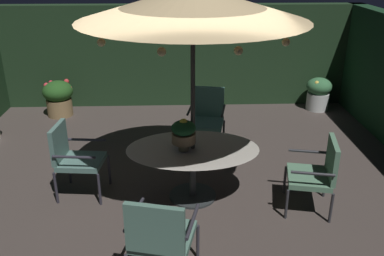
{
  "coord_description": "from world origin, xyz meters",
  "views": [
    {
      "loc": [
        0.01,
        -4.96,
        3.08
      ],
      "look_at": [
        0.2,
        0.14,
        0.9
      ],
      "focal_mm": 38.85,
      "sensor_mm": 36.0,
      "label": 1
    }
  ],
  "objects_px": {
    "patio_chair_southeast": "(160,235)",
    "potted_plant_right_near": "(58,97)",
    "patio_chair_northeast": "(207,115)",
    "patio_chair_east": "(73,155)",
    "patio_umbrella": "(193,3)",
    "patio_chair_north": "(318,171)",
    "patio_dining_table": "(193,158)",
    "centerpiece_planter": "(184,132)",
    "potted_plant_front_corner": "(318,93)"
  },
  "relations": [
    {
      "from": "patio_chair_northeast",
      "to": "potted_plant_right_near",
      "type": "height_order",
      "value": "patio_chair_northeast"
    },
    {
      "from": "patio_dining_table",
      "to": "patio_umbrella",
      "type": "bearing_deg",
      "value": 15.92
    },
    {
      "from": "patio_chair_northeast",
      "to": "patio_chair_east",
      "type": "bearing_deg",
      "value": -143.18
    },
    {
      "from": "patio_chair_southeast",
      "to": "potted_plant_right_near",
      "type": "bearing_deg",
      "value": 115.02
    },
    {
      "from": "patio_chair_southeast",
      "to": "patio_chair_east",
      "type": "bearing_deg",
      "value": 125.33
    },
    {
      "from": "patio_dining_table",
      "to": "potted_plant_right_near",
      "type": "xyz_separation_m",
      "value": [
        -2.57,
        3.15,
        -0.19
      ]
    },
    {
      "from": "centerpiece_planter",
      "to": "potted_plant_right_near",
      "type": "height_order",
      "value": "centerpiece_planter"
    },
    {
      "from": "patio_chair_northeast",
      "to": "patio_umbrella",
      "type": "bearing_deg",
      "value": -100.88
    },
    {
      "from": "centerpiece_planter",
      "to": "patio_chair_northeast",
      "type": "relative_size",
      "value": 0.43
    },
    {
      "from": "patio_chair_north",
      "to": "patio_dining_table",
      "type": "bearing_deg",
      "value": 168.26
    },
    {
      "from": "patio_chair_northeast",
      "to": "patio_chair_southeast",
      "type": "height_order",
      "value": "patio_chair_northeast"
    },
    {
      "from": "centerpiece_planter",
      "to": "patio_chair_northeast",
      "type": "bearing_deg",
      "value": 75.59
    },
    {
      "from": "patio_chair_northeast",
      "to": "potted_plant_front_corner",
      "type": "height_order",
      "value": "patio_chair_northeast"
    },
    {
      "from": "patio_chair_north",
      "to": "potted_plant_front_corner",
      "type": "xyz_separation_m",
      "value": [
        1.19,
        3.62,
        -0.18
      ]
    },
    {
      "from": "potted_plant_right_near",
      "to": "patio_chair_north",
      "type": "bearing_deg",
      "value": -40.05
    },
    {
      "from": "patio_dining_table",
      "to": "patio_umbrella",
      "type": "distance_m",
      "value": 1.96
    },
    {
      "from": "patio_chair_north",
      "to": "potted_plant_right_near",
      "type": "xyz_separation_m",
      "value": [
        -4.13,
        3.47,
        -0.16
      ]
    },
    {
      "from": "patio_chair_east",
      "to": "potted_plant_front_corner",
      "type": "relative_size",
      "value": 1.48
    },
    {
      "from": "patio_chair_northeast",
      "to": "potted_plant_front_corner",
      "type": "xyz_separation_m",
      "value": [
        2.45,
        1.73,
        -0.21
      ]
    },
    {
      "from": "patio_umbrella",
      "to": "patio_chair_southeast",
      "type": "height_order",
      "value": "patio_umbrella"
    },
    {
      "from": "patio_umbrella",
      "to": "patio_dining_table",
      "type": "bearing_deg",
      "value": -164.08
    },
    {
      "from": "patio_dining_table",
      "to": "potted_plant_right_near",
      "type": "height_order",
      "value": "patio_dining_table"
    },
    {
      "from": "patio_dining_table",
      "to": "patio_chair_southeast",
      "type": "distance_m",
      "value": 1.6
    },
    {
      "from": "patio_umbrella",
      "to": "centerpiece_planter",
      "type": "height_order",
      "value": "patio_umbrella"
    },
    {
      "from": "patio_dining_table",
      "to": "patio_chair_north",
      "type": "xyz_separation_m",
      "value": [
        1.56,
        -0.32,
        -0.04
      ]
    },
    {
      "from": "patio_umbrella",
      "to": "patio_chair_southeast",
      "type": "distance_m",
      "value": 2.54
    },
    {
      "from": "patio_dining_table",
      "to": "patio_umbrella",
      "type": "height_order",
      "value": "patio_umbrella"
    },
    {
      "from": "patio_chair_southeast",
      "to": "potted_plant_front_corner",
      "type": "distance_m",
      "value": 5.78
    },
    {
      "from": "centerpiece_planter",
      "to": "patio_chair_east",
      "type": "distance_m",
      "value": 1.54
    },
    {
      "from": "patio_dining_table",
      "to": "patio_chair_east",
      "type": "bearing_deg",
      "value": 174.45
    },
    {
      "from": "patio_umbrella",
      "to": "patio_chair_north",
      "type": "distance_m",
      "value": 2.55
    },
    {
      "from": "patio_dining_table",
      "to": "patio_chair_southeast",
      "type": "bearing_deg",
      "value": -103.55
    },
    {
      "from": "patio_chair_southeast",
      "to": "potted_plant_front_corner",
      "type": "bearing_deg",
      "value": 57.19
    },
    {
      "from": "centerpiece_planter",
      "to": "patio_umbrella",
      "type": "bearing_deg",
      "value": 28.64
    },
    {
      "from": "patio_umbrella",
      "to": "patio_chair_east",
      "type": "xyz_separation_m",
      "value": [
        -1.59,
        0.15,
        -1.96
      ]
    },
    {
      "from": "patio_chair_north",
      "to": "potted_plant_right_near",
      "type": "bearing_deg",
      "value": 139.95
    },
    {
      "from": "patio_chair_southeast",
      "to": "potted_plant_front_corner",
      "type": "relative_size",
      "value": 1.48
    },
    {
      "from": "centerpiece_planter",
      "to": "patio_chair_north",
      "type": "relative_size",
      "value": 0.45
    },
    {
      "from": "potted_plant_right_near",
      "to": "patio_dining_table",
      "type": "bearing_deg",
      "value": -50.75
    },
    {
      "from": "centerpiece_planter",
      "to": "patio_chair_southeast",
      "type": "distance_m",
      "value": 1.57
    },
    {
      "from": "patio_chair_north",
      "to": "potted_plant_right_near",
      "type": "relative_size",
      "value": 1.33
    },
    {
      "from": "patio_dining_table",
      "to": "potted_plant_front_corner",
      "type": "relative_size",
      "value": 2.54
    },
    {
      "from": "patio_chair_southeast",
      "to": "patio_dining_table",
      "type": "bearing_deg",
      "value": 76.45
    },
    {
      "from": "patio_dining_table",
      "to": "centerpiece_planter",
      "type": "distance_m",
      "value": 0.42
    },
    {
      "from": "patio_chair_northeast",
      "to": "potted_plant_front_corner",
      "type": "bearing_deg",
      "value": 35.15
    },
    {
      "from": "patio_chair_north",
      "to": "patio_chair_northeast",
      "type": "height_order",
      "value": "patio_chair_northeast"
    },
    {
      "from": "patio_chair_southeast",
      "to": "potted_plant_right_near",
      "type": "height_order",
      "value": "patio_chair_southeast"
    },
    {
      "from": "centerpiece_planter",
      "to": "patio_chair_north",
      "type": "height_order",
      "value": "centerpiece_planter"
    },
    {
      "from": "patio_umbrella",
      "to": "centerpiece_planter",
      "type": "xyz_separation_m",
      "value": [
        -0.12,
        -0.06,
        -1.56
      ]
    },
    {
      "from": "potted_plant_front_corner",
      "to": "patio_chair_northeast",
      "type": "bearing_deg",
      "value": -144.85
    }
  ]
}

